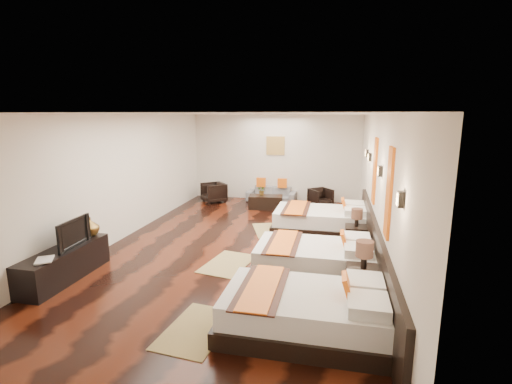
% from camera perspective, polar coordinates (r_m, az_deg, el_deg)
% --- Properties ---
extents(floor, '(5.50, 9.50, 0.01)m').
position_cam_1_polar(floor, '(8.10, -2.70, -8.40)').
color(floor, black).
rests_on(floor, ground).
extents(ceiling, '(5.50, 9.50, 0.01)m').
position_cam_1_polar(ceiling, '(7.60, -2.90, 11.83)').
color(ceiling, white).
rests_on(ceiling, floor).
extents(back_wall, '(5.50, 0.01, 2.80)m').
position_cam_1_polar(back_wall, '(12.33, 2.99, 5.25)').
color(back_wall, silver).
rests_on(back_wall, floor).
extents(left_wall, '(0.01, 9.50, 2.80)m').
position_cam_1_polar(left_wall, '(8.85, -20.27, 1.99)').
color(left_wall, silver).
rests_on(left_wall, floor).
extents(right_wall, '(0.01, 9.50, 2.80)m').
position_cam_1_polar(right_wall, '(7.51, 17.92, 0.52)').
color(right_wall, silver).
rests_on(right_wall, floor).
extents(headboard_panel, '(0.08, 6.60, 0.90)m').
position_cam_1_polar(headboard_panel, '(6.98, 17.70, -8.39)').
color(headboard_panel, black).
rests_on(headboard_panel, floor).
extents(bed_near, '(2.19, 1.38, 0.84)m').
position_cam_1_polar(bed_near, '(5.11, 7.83, -17.64)').
color(bed_near, black).
rests_on(bed_near, floor).
extents(bed_mid, '(2.13, 1.34, 0.81)m').
position_cam_1_polar(bed_mid, '(6.80, 9.13, -10.04)').
color(bed_mid, black).
rests_on(bed_mid, floor).
extents(bed_far, '(2.26, 1.42, 0.86)m').
position_cam_1_polar(bed_far, '(9.12, 10.06, -4.30)').
color(bed_far, black).
rests_on(bed_far, floor).
extents(nightstand_a, '(0.49, 0.49, 0.97)m').
position_cam_1_polar(nightstand_a, '(5.96, 15.99, -12.95)').
color(nightstand_a, black).
rests_on(nightstand_a, floor).
extents(nightstand_b, '(0.44, 0.44, 0.87)m').
position_cam_1_polar(nightstand_b, '(8.19, 15.02, -6.32)').
color(nightstand_b, black).
rests_on(nightstand_b, floor).
extents(jute_mat_near, '(0.87, 1.27, 0.01)m').
position_cam_1_polar(jute_mat_near, '(5.31, -9.05, -19.98)').
color(jute_mat_near, olive).
rests_on(jute_mat_near, floor).
extents(jute_mat_mid, '(0.95, 1.31, 0.01)m').
position_cam_1_polar(jute_mat_mid, '(7.24, -4.32, -10.86)').
color(jute_mat_mid, olive).
rests_on(jute_mat_mid, floor).
extents(jute_mat_far, '(1.11, 1.38, 0.01)m').
position_cam_1_polar(jute_mat_far, '(9.21, 2.20, -5.84)').
color(jute_mat_far, olive).
rests_on(jute_mat_far, floor).
extents(tv_console, '(0.50, 1.80, 0.55)m').
position_cam_1_polar(tv_console, '(7.29, -27.18, -9.75)').
color(tv_console, black).
rests_on(tv_console, floor).
extents(tv, '(0.16, 0.86, 0.49)m').
position_cam_1_polar(tv, '(7.20, -26.60, -5.59)').
color(tv, black).
rests_on(tv, tv_console).
extents(book, '(0.39, 0.41, 0.03)m').
position_cam_1_polar(book, '(6.78, -30.68, -9.09)').
color(book, black).
rests_on(book, tv_console).
extents(figurine, '(0.40, 0.40, 0.36)m').
position_cam_1_polar(figurine, '(7.69, -24.08, -4.83)').
color(figurine, brown).
rests_on(figurine, tv_console).
extents(sofa, '(1.62, 0.68, 0.47)m').
position_cam_1_polar(sofa, '(12.24, 2.39, -0.33)').
color(sofa, slate).
rests_on(sofa, floor).
extents(armchair_left, '(0.97, 0.97, 0.64)m').
position_cam_1_polar(armchair_left, '(12.14, -6.49, -0.09)').
color(armchair_left, black).
rests_on(armchair_left, floor).
extents(armchair_right, '(0.85, 0.85, 0.56)m').
position_cam_1_polar(armchair_right, '(11.71, 9.84, -0.81)').
color(armchair_right, black).
rests_on(armchair_right, floor).
extents(coffee_table, '(1.05, 0.60, 0.40)m').
position_cam_1_polar(coffee_table, '(11.26, 1.48, -1.56)').
color(coffee_table, black).
rests_on(coffee_table, floor).
extents(table_plant, '(0.31, 0.29, 0.28)m').
position_cam_1_polar(table_plant, '(11.28, 0.93, 0.23)').
color(table_plant, '#2F5F1F').
rests_on(table_plant, coffee_table).
extents(orange_panel_a, '(0.04, 0.40, 1.30)m').
position_cam_1_polar(orange_panel_a, '(5.59, 19.67, -0.13)').
color(orange_panel_a, '#D86014').
rests_on(orange_panel_a, right_wall).
extents(orange_panel_b, '(0.04, 0.40, 1.30)m').
position_cam_1_polar(orange_panel_b, '(7.75, 17.71, 3.13)').
color(orange_panel_b, '#D86014').
rests_on(orange_panel_b, right_wall).
extents(sconce_near, '(0.07, 0.12, 0.18)m').
position_cam_1_polar(sconce_near, '(4.49, 21.17, -1.05)').
color(sconce_near, black).
rests_on(sconce_near, right_wall).
extents(sconce_mid, '(0.07, 0.12, 0.18)m').
position_cam_1_polar(sconce_mid, '(6.64, 18.40, 3.05)').
color(sconce_mid, black).
rests_on(sconce_mid, right_wall).
extents(sconce_far, '(0.07, 0.12, 0.18)m').
position_cam_1_polar(sconce_far, '(8.82, 16.98, 5.13)').
color(sconce_far, black).
rests_on(sconce_far, right_wall).
extents(sconce_lounge, '(0.07, 0.12, 0.18)m').
position_cam_1_polar(sconce_lounge, '(9.71, 16.59, 5.71)').
color(sconce_lounge, black).
rests_on(sconce_lounge, right_wall).
extents(gold_artwork, '(0.60, 0.04, 0.60)m').
position_cam_1_polar(gold_artwork, '(12.27, 3.00, 7.10)').
color(gold_artwork, '#AD873F').
rests_on(gold_artwork, back_wall).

